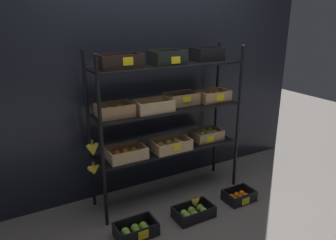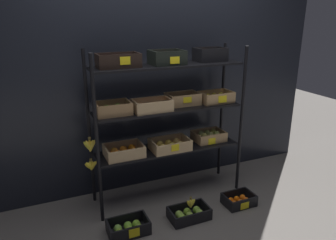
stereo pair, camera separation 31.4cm
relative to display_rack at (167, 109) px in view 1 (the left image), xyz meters
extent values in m
plane|color=#605B56|center=(0.01, 0.00, -0.93)|extent=(10.00, 10.00, 0.00)
cube|color=black|center=(0.01, 0.39, 0.20)|extent=(3.87, 0.12, 2.26)
cylinder|color=black|center=(-0.73, -0.19, -0.17)|extent=(0.03, 0.03, 1.52)
cylinder|color=black|center=(0.74, -0.19, -0.17)|extent=(0.03, 0.03, 1.52)
cylinder|color=black|center=(-0.73, 0.19, -0.17)|extent=(0.03, 0.03, 1.52)
cylinder|color=black|center=(0.74, 0.19, -0.17)|extent=(0.03, 0.03, 1.52)
cube|color=black|center=(0.01, 0.00, -0.41)|extent=(1.44, 0.34, 0.02)
cube|color=black|center=(0.01, 0.00, 0.00)|extent=(1.44, 0.34, 0.02)
cube|color=black|center=(0.01, 0.00, 0.42)|extent=(1.44, 0.34, 0.02)
cube|color=tan|center=(-0.45, -0.02, -0.40)|extent=(0.36, 0.26, 0.01)
cube|color=tan|center=(-0.45, -0.14, -0.34)|extent=(0.36, 0.02, 0.10)
cube|color=tan|center=(-0.45, 0.10, -0.34)|extent=(0.36, 0.02, 0.10)
cube|color=tan|center=(-0.62, -0.02, -0.34)|extent=(0.02, 0.22, 0.10)
cube|color=tan|center=(-0.28, -0.02, -0.34)|extent=(0.02, 0.22, 0.10)
sphere|color=orange|center=(-0.53, -0.06, -0.36)|extent=(0.07, 0.07, 0.07)
sphere|color=orange|center=(-0.46, -0.05, -0.36)|extent=(0.07, 0.07, 0.07)
sphere|color=orange|center=(-0.37, -0.05, -0.36)|extent=(0.07, 0.07, 0.07)
sphere|color=orange|center=(-0.54, 0.01, -0.36)|extent=(0.07, 0.07, 0.07)
sphere|color=orange|center=(-0.45, 0.01, -0.36)|extent=(0.07, 0.07, 0.07)
sphere|color=orange|center=(-0.37, 0.02, -0.36)|extent=(0.07, 0.07, 0.07)
cube|color=tan|center=(0.01, -0.04, -0.40)|extent=(0.38, 0.26, 0.01)
cube|color=tan|center=(0.01, -0.17, -0.35)|extent=(0.38, 0.02, 0.09)
cube|color=tan|center=(0.01, 0.08, -0.35)|extent=(0.38, 0.02, 0.09)
cube|color=tan|center=(-0.17, -0.04, -0.35)|extent=(0.02, 0.23, 0.09)
cube|color=tan|center=(0.19, -0.04, -0.35)|extent=(0.02, 0.23, 0.09)
sphere|color=#E6B44B|center=(-0.08, -0.08, -0.36)|extent=(0.07, 0.07, 0.07)
sphere|color=gold|center=(0.02, -0.09, -0.36)|extent=(0.07, 0.07, 0.07)
sphere|color=#DBB056|center=(0.10, -0.08, -0.36)|extent=(0.07, 0.07, 0.07)
sphere|color=gold|center=(-0.08, 0.00, -0.36)|extent=(0.07, 0.07, 0.07)
sphere|color=gold|center=(0.01, 0.00, -0.36)|extent=(0.07, 0.07, 0.07)
sphere|color=#E7B757|center=(0.10, 0.00, -0.36)|extent=(0.07, 0.07, 0.07)
cube|color=yellow|center=(0.01, -0.18, -0.34)|extent=(0.08, 0.01, 0.07)
cube|color=tan|center=(0.48, 0.01, -0.40)|extent=(0.32, 0.24, 0.01)
cube|color=tan|center=(0.48, -0.10, -0.35)|extent=(0.32, 0.02, 0.09)
cube|color=tan|center=(0.48, 0.12, -0.35)|extent=(0.32, 0.02, 0.09)
cube|color=tan|center=(0.33, 0.01, -0.35)|extent=(0.02, 0.20, 0.09)
cube|color=tan|center=(0.64, 0.01, -0.35)|extent=(0.02, 0.20, 0.09)
ellipsoid|color=#B8AE4D|center=(0.41, -0.02, -0.35)|extent=(0.07, 0.07, 0.09)
ellipsoid|color=tan|center=(0.49, -0.03, -0.35)|extent=(0.07, 0.07, 0.09)
ellipsoid|color=#AFC158|center=(0.56, -0.03, -0.35)|extent=(0.07, 0.07, 0.09)
ellipsoid|color=tan|center=(0.41, 0.04, -0.35)|extent=(0.07, 0.07, 0.09)
ellipsoid|color=#B5C15E|center=(0.48, 0.05, -0.35)|extent=(0.07, 0.07, 0.09)
ellipsoid|color=#BBBF4B|center=(0.56, 0.05, -0.35)|extent=(0.07, 0.07, 0.09)
cube|color=yellow|center=(0.45, -0.11, -0.37)|extent=(0.08, 0.01, 0.07)
cube|color=#A87F51|center=(-0.53, 0.01, 0.02)|extent=(0.31, 0.22, 0.01)
cube|color=#A87F51|center=(-0.53, -0.10, 0.07)|extent=(0.31, 0.02, 0.10)
cube|color=#A87F51|center=(-0.53, 0.11, 0.07)|extent=(0.31, 0.02, 0.10)
cube|color=#A87F51|center=(-0.68, 0.01, 0.07)|extent=(0.02, 0.19, 0.10)
cube|color=#A87F51|center=(-0.38, 0.01, 0.07)|extent=(0.02, 0.19, 0.10)
sphere|color=#8DC044|center=(-0.58, -0.03, 0.06)|extent=(0.07, 0.07, 0.07)
sphere|color=#8CBC44|center=(-0.48, -0.02, 0.06)|extent=(0.07, 0.07, 0.07)
sphere|color=#82B33A|center=(-0.58, 0.03, 0.06)|extent=(0.07, 0.07, 0.07)
sphere|color=#93C843|center=(-0.47, 0.04, 0.06)|extent=(0.07, 0.07, 0.07)
cube|color=tan|center=(-0.17, -0.03, 0.02)|extent=(0.36, 0.22, 0.01)
cube|color=tan|center=(-0.17, -0.14, 0.07)|extent=(0.36, 0.02, 0.10)
cube|color=tan|center=(-0.17, 0.07, 0.07)|extent=(0.36, 0.02, 0.10)
cube|color=tan|center=(-0.34, -0.03, 0.07)|extent=(0.02, 0.19, 0.10)
cube|color=tan|center=(0.00, -0.03, 0.07)|extent=(0.02, 0.19, 0.10)
sphere|color=orange|center=(-0.27, -0.06, 0.05)|extent=(0.06, 0.06, 0.06)
sphere|color=orange|center=(-0.20, -0.06, 0.05)|extent=(0.06, 0.06, 0.06)
sphere|color=orange|center=(-0.13, -0.06, 0.05)|extent=(0.06, 0.06, 0.06)
sphere|color=orange|center=(-0.07, -0.07, 0.05)|extent=(0.06, 0.06, 0.06)
sphere|color=orange|center=(-0.27, 0.00, 0.05)|extent=(0.06, 0.06, 0.06)
sphere|color=orange|center=(-0.20, 0.00, 0.05)|extent=(0.06, 0.06, 0.06)
sphere|color=#FE6608|center=(-0.14, 0.00, 0.05)|extent=(0.06, 0.06, 0.06)
sphere|color=#FD630B|center=(-0.07, 0.00, 0.05)|extent=(0.06, 0.06, 0.06)
cube|color=tan|center=(0.19, 0.05, 0.02)|extent=(0.32, 0.20, 0.01)
cube|color=tan|center=(0.19, -0.04, 0.08)|extent=(0.32, 0.02, 0.10)
cube|color=tan|center=(0.19, 0.15, 0.08)|extent=(0.32, 0.02, 0.10)
cube|color=tan|center=(0.04, 0.05, 0.08)|extent=(0.02, 0.17, 0.10)
cube|color=tan|center=(0.34, 0.05, 0.08)|extent=(0.02, 0.17, 0.10)
ellipsoid|color=brown|center=(0.10, 0.02, 0.06)|extent=(0.05, 0.05, 0.07)
ellipsoid|color=brown|center=(0.16, 0.02, 0.06)|extent=(0.05, 0.05, 0.07)
ellipsoid|color=brown|center=(0.22, 0.02, 0.06)|extent=(0.05, 0.05, 0.07)
ellipsoid|color=brown|center=(0.28, 0.02, 0.06)|extent=(0.05, 0.05, 0.07)
ellipsoid|color=brown|center=(0.10, 0.08, 0.06)|extent=(0.05, 0.05, 0.07)
ellipsoid|color=brown|center=(0.16, 0.08, 0.06)|extent=(0.05, 0.05, 0.07)
ellipsoid|color=brown|center=(0.22, 0.08, 0.06)|extent=(0.05, 0.05, 0.07)
ellipsoid|color=brown|center=(0.28, 0.08, 0.06)|extent=(0.05, 0.05, 0.07)
cube|color=yellow|center=(0.19, -0.05, 0.09)|extent=(0.09, 0.01, 0.06)
cube|color=tan|center=(0.54, 0.00, 0.02)|extent=(0.33, 0.22, 0.01)
cube|color=tan|center=(0.54, -0.11, 0.07)|extent=(0.33, 0.02, 0.10)
cube|color=tan|center=(0.54, 0.10, 0.07)|extent=(0.33, 0.02, 0.10)
cube|color=tan|center=(0.38, 0.00, 0.07)|extent=(0.02, 0.18, 0.10)
cube|color=tan|center=(0.70, 0.00, 0.07)|extent=(0.02, 0.18, 0.10)
ellipsoid|color=yellow|center=(0.46, -0.04, 0.06)|extent=(0.06, 0.06, 0.08)
ellipsoid|color=yellow|center=(0.54, -0.04, 0.06)|extent=(0.06, 0.06, 0.08)
ellipsoid|color=yellow|center=(0.62, -0.04, 0.06)|extent=(0.06, 0.06, 0.08)
ellipsoid|color=yellow|center=(0.46, 0.03, 0.06)|extent=(0.06, 0.06, 0.08)
ellipsoid|color=yellow|center=(0.54, 0.03, 0.06)|extent=(0.06, 0.06, 0.08)
ellipsoid|color=yellow|center=(0.62, 0.03, 0.06)|extent=(0.06, 0.06, 0.08)
cube|color=yellow|center=(0.55, -0.12, 0.07)|extent=(0.09, 0.01, 0.07)
cube|color=black|center=(-0.46, 0.01, 0.44)|extent=(0.37, 0.21, 0.01)
cube|color=black|center=(-0.46, -0.09, 0.50)|extent=(0.37, 0.02, 0.11)
cube|color=black|center=(-0.46, 0.10, 0.50)|extent=(0.37, 0.02, 0.11)
cube|color=black|center=(-0.64, 0.01, 0.50)|extent=(0.02, 0.17, 0.11)
cube|color=black|center=(-0.28, 0.01, 0.50)|extent=(0.02, 0.17, 0.11)
sphere|color=#691B4B|center=(-0.58, -0.02, 0.47)|extent=(0.05, 0.05, 0.05)
sphere|color=#672745|center=(-0.52, -0.02, 0.47)|extent=(0.05, 0.05, 0.05)
sphere|color=#6C2E55|center=(-0.46, -0.02, 0.47)|extent=(0.05, 0.05, 0.05)
sphere|color=#6A1D4A|center=(-0.40, -0.02, 0.47)|extent=(0.05, 0.05, 0.05)
sphere|color=#672D5D|center=(-0.34, -0.02, 0.47)|extent=(0.05, 0.05, 0.05)
sphere|color=#551D48|center=(-0.58, 0.04, 0.47)|extent=(0.05, 0.05, 0.05)
sphere|color=#5B185B|center=(-0.52, 0.04, 0.47)|extent=(0.05, 0.05, 0.05)
sphere|color=#651D45|center=(-0.46, 0.04, 0.47)|extent=(0.05, 0.05, 0.05)
sphere|color=#582F4D|center=(-0.40, 0.04, 0.47)|extent=(0.05, 0.05, 0.05)
sphere|color=#662350|center=(-0.34, 0.04, 0.47)|extent=(0.05, 0.05, 0.05)
cube|color=yellow|center=(-0.43, -0.10, 0.50)|extent=(0.09, 0.01, 0.07)
cube|color=black|center=(0.00, 0.01, 0.44)|extent=(0.31, 0.24, 0.01)
cube|color=black|center=(0.00, -0.10, 0.50)|extent=(0.31, 0.02, 0.12)
cube|color=black|center=(0.00, 0.13, 0.50)|extent=(0.31, 0.02, 0.12)
cube|color=black|center=(-0.14, 0.01, 0.50)|extent=(0.02, 0.21, 0.12)
cube|color=black|center=(0.15, 0.01, 0.50)|extent=(0.02, 0.21, 0.12)
sphere|color=red|center=(-0.05, -0.02, 0.48)|extent=(0.07, 0.07, 0.07)
sphere|color=red|center=(0.06, -0.02, 0.48)|extent=(0.07, 0.07, 0.07)
sphere|color=red|center=(-0.05, 0.04, 0.48)|extent=(0.07, 0.07, 0.07)
sphere|color=red|center=(0.05, 0.05, 0.48)|extent=(0.07, 0.07, 0.07)
cube|color=yellow|center=(0.03, -0.11, 0.48)|extent=(0.09, 0.01, 0.06)
cube|color=black|center=(0.48, 0.04, 0.44)|extent=(0.30, 0.20, 0.01)
cube|color=black|center=(0.48, -0.05, 0.50)|extent=(0.30, 0.02, 0.12)
cube|color=black|center=(0.48, 0.14, 0.50)|extent=(0.30, 0.02, 0.12)
cube|color=black|center=(0.34, 0.04, 0.50)|extent=(0.02, 0.17, 0.12)
cube|color=black|center=(0.62, 0.04, 0.50)|extent=(0.02, 0.17, 0.12)
sphere|color=orange|center=(0.43, 0.02, 0.48)|extent=(0.07, 0.07, 0.07)
sphere|color=orange|center=(0.53, 0.01, 0.48)|extent=(0.07, 0.07, 0.07)
sphere|color=orange|center=(0.43, 0.07, 0.48)|extent=(0.07, 0.07, 0.07)
sphere|color=orange|center=(0.53, 0.07, 0.48)|extent=(0.07, 0.07, 0.07)
cylinder|color=brown|center=(-0.77, -0.02, -0.39)|extent=(0.02, 0.02, 0.02)
ellipsoid|color=yellow|center=(-0.79, -0.02, -0.45)|extent=(0.09, 0.03, 0.09)
ellipsoid|color=yellow|center=(-0.78, -0.01, -0.45)|extent=(0.08, 0.03, 0.09)
ellipsoid|color=yellow|center=(-0.77, -0.02, -0.45)|extent=(0.05, 0.03, 0.10)
ellipsoid|color=yellow|center=(-0.76, -0.01, -0.45)|extent=(0.05, 0.03, 0.10)
ellipsoid|color=yellow|center=(-0.75, -0.02, -0.45)|extent=(0.07, 0.03, 0.10)
ellipsoid|color=yellow|center=(-0.74, -0.01, -0.45)|extent=(0.09, 0.03, 0.09)
cylinder|color=brown|center=(-0.77, -0.04, -0.17)|extent=(0.02, 0.02, 0.02)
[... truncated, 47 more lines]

